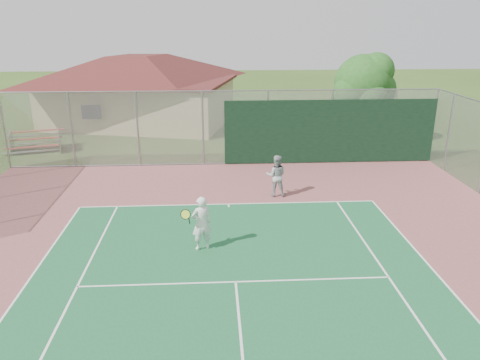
% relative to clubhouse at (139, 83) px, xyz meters
% --- Properties ---
extents(back_fence, '(20.08, 0.11, 3.53)m').
position_rel_clubhouse_xyz_m(back_fence, '(7.39, -9.67, -0.98)').
color(back_fence, gray).
rests_on(back_fence, ground).
extents(clubhouse, '(13.65, 10.68, 5.22)m').
position_rel_clubhouse_xyz_m(clubhouse, '(0.00, 0.00, 0.00)').
color(clubhouse, '#CCB382').
rests_on(clubhouse, ground).
extents(bleachers, '(3.00, 2.17, 0.98)m').
position_rel_clubhouse_xyz_m(bleachers, '(-4.59, -6.59, -2.13)').
color(bleachers, '#B03328').
rests_on(bleachers, ground).
extents(tree, '(3.57, 3.38, 4.98)m').
position_rel_clubhouse_xyz_m(tree, '(12.76, -6.57, 0.62)').
color(tree, '#3A2115').
rests_on(tree, ground).
extents(player_white_front, '(0.97, 0.72, 1.67)m').
position_rel_clubhouse_xyz_m(player_white_front, '(4.35, -18.30, -1.81)').
color(player_white_front, silver).
rests_on(player_white_front, ground).
extents(player_grey_back, '(0.86, 0.70, 1.63)m').
position_rel_clubhouse_xyz_m(player_grey_back, '(7.16, -13.95, -1.83)').
color(player_grey_back, '#9C9EA1').
rests_on(player_grey_back, ground).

